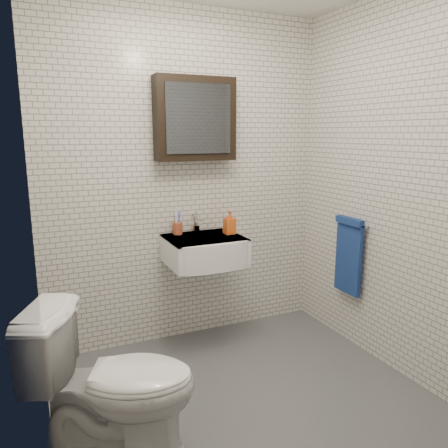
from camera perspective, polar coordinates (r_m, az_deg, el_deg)
name	(u,v)px	position (r m, az deg, el deg)	size (l,w,h in m)	color
ground	(245,398)	(2.88, 2.74, -21.80)	(2.20, 2.00, 0.01)	#505258
room_shell	(247,158)	(2.41, 3.09, 8.60)	(2.22, 2.02, 2.51)	silver
washbasin	(206,251)	(3.20, -2.33, -3.48)	(0.55, 0.50, 0.20)	white
faucet	(196,224)	(3.34, -3.63, 0.00)	(0.06, 0.20, 0.15)	silver
mirror_cabinet	(195,119)	(3.27, -3.78, 13.53)	(0.60, 0.15, 0.60)	black
towel_rail	(349,252)	(3.40, 15.98, -3.59)	(0.09, 0.30, 0.58)	silver
toothbrush_cup	(178,228)	(3.31, -6.09, -0.49)	(0.09, 0.09, 0.20)	#A14228
soap_bottle	(230,222)	(3.30, 0.72, 0.22)	(0.08, 0.08, 0.18)	#FF5F1A
toilet	(114,383)	(2.33, -14.13, -19.54)	(0.45, 0.79, 0.80)	white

